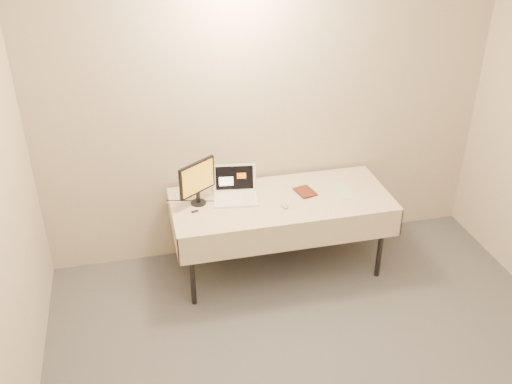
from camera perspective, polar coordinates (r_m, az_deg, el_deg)
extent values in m
cube|color=beige|center=(4.96, 1.28, 8.08)|extent=(4.00, 0.10, 2.70)
cylinder|color=black|center=(4.67, -6.40, -7.75)|extent=(0.04, 0.04, 0.69)
cylinder|color=black|center=(5.07, 12.36, -5.04)|extent=(0.04, 0.04, 0.69)
cylinder|color=black|center=(5.15, -7.28, -3.86)|extent=(0.04, 0.04, 0.69)
cylinder|color=black|center=(5.51, 9.87, -1.68)|extent=(0.04, 0.04, 0.69)
cube|color=gray|center=(4.84, 2.53, -0.93)|extent=(1.80, 0.75, 0.04)
cube|color=beige|center=(4.83, 2.54, -0.68)|extent=(1.86, 0.81, 0.01)
cube|color=beige|center=(4.57, 3.85, -4.55)|extent=(1.86, 0.01, 0.25)
cube|color=beige|center=(5.23, 1.34, 0.25)|extent=(1.86, 0.01, 0.25)
cube|color=beige|center=(4.76, -8.31, -3.31)|extent=(0.01, 0.81, 0.25)
cube|color=beige|center=(5.19, 12.40, -0.71)|extent=(0.01, 0.81, 0.25)
cube|color=white|center=(4.79, -2.04, -0.73)|extent=(0.40, 0.30, 0.02)
cube|color=white|center=(4.86, -2.17, 1.45)|extent=(0.37, 0.12, 0.23)
cube|color=black|center=(4.86, -2.17, 1.45)|extent=(0.32, 0.09, 0.20)
cylinder|color=black|center=(4.77, -5.77, -1.08)|extent=(0.18, 0.18, 0.01)
cube|color=black|center=(4.75, -5.80, -0.54)|extent=(0.03, 0.03, 0.09)
cube|color=black|center=(4.66, -5.92, 1.43)|extent=(0.32, 0.23, 0.28)
cube|color=orange|center=(4.66, -5.92, 1.43)|extent=(0.27, 0.19, 0.24)
imported|color=maroon|center=(4.84, 4.24, 0.73)|extent=(0.14, 0.05, 0.19)
cube|color=black|center=(4.96, -1.51, 0.55)|extent=(0.12, 0.08, 0.05)
cube|color=#FF0C1C|center=(4.94, -1.54, 0.42)|extent=(0.07, 0.03, 0.02)
ellipsoid|color=#B3B3B5|center=(4.70, 2.87, -1.35)|extent=(0.06, 0.10, 0.02)
cube|color=#B3DEB0|center=(5.00, 8.61, 0.15)|extent=(0.15, 0.29, 0.00)
cube|color=black|center=(4.66, -6.14, -1.95)|extent=(0.06, 0.03, 0.01)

